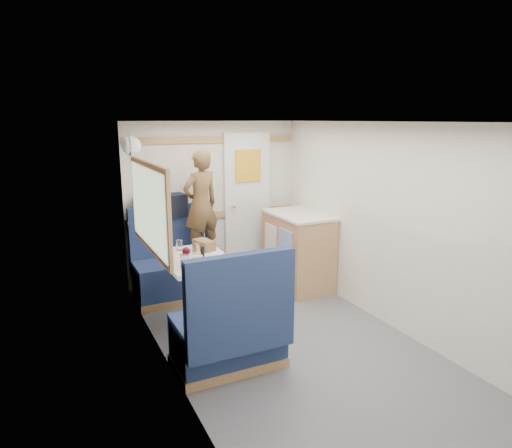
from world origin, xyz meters
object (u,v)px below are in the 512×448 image
orange_fruit (226,257)px  pepper_grinder (202,252)px  wine_glass (186,252)px  bench_near (231,335)px  dinette_table (196,273)px  bread_loaf (204,245)px  tumbler_mid (179,245)px  tumbler_left (184,261)px  person (201,204)px  tray (223,261)px  beer_glass (200,246)px  dome_light (131,146)px  cheese_block (197,258)px  tumbler_right (196,250)px  duffel_bag (161,206)px  bench_far (173,272)px  salt_grinder (188,252)px  galley_counter (298,250)px

orange_fruit → pepper_grinder: 0.31m
wine_glass → bench_near: bearing=-77.9°
dinette_table → bread_loaf: size_ratio=3.86×
tumbler_mid → tumbler_left: bearing=-101.6°
person → tray: bearing=65.2°
wine_glass → pepper_grinder: 0.29m
beer_glass → pepper_grinder: 0.19m
dome_light → person: size_ratio=0.16×
person → cheese_block: size_ratio=12.93×
wine_glass → tumbler_right: bearing=54.9°
duffel_bag → pepper_grinder: 1.15m
wine_glass → bench_far: bearing=82.0°
tumbler_mid → tumbler_right: bearing=-69.6°
person → beer_glass: (-0.24, -0.65, -0.30)m
tray → tumbler_right: tumbler_right is taller
bench_far → dome_light: bearing=-177.9°
cheese_block → salt_grinder: salt_grinder is taller
pepper_grinder → salt_grinder: bearing=156.7°
salt_grinder → bread_loaf: size_ratio=0.40×
dome_light → cheese_block: 1.43m
galley_counter → tumbler_right: (-1.44, -0.48, 0.31)m
duffel_bag → tumbler_left: bearing=-105.0°
salt_grinder → dome_light: bearing=112.8°
dome_light → bench_near: bearing=-77.2°
wine_glass → dinette_table: bearing=50.7°
dinette_table → beer_glass: beer_glass is taller
tray → beer_glass: 0.45m
tumbler_left → salt_grinder: 0.32m
dinette_table → pepper_grinder: (0.07, 0.00, 0.20)m
duffel_bag → tray: duffel_bag is taller
tumbler_mid → galley_counter: bearing=8.4°
duffel_bag → beer_glass: bearing=-89.8°
dome_light → pepper_grinder: size_ratio=1.97×
orange_fruit → beer_glass: (-0.09, 0.46, -0.01)m
cheese_block → wine_glass: wine_glass is taller
dome_light → beer_glass: (0.50, -0.66, -0.98)m
bread_loaf → cheese_block: bearing=-118.6°
bench_near → pepper_grinder: bearing=85.4°
galley_counter → duffel_bag: duffel_bag is taller
tumbler_mid → tumbler_right: size_ratio=0.86×
bench_far → cheese_block: 1.08m
beer_glass → bread_loaf: bearing=32.6°
bench_near → pepper_grinder: bench_near is taller
beer_glass → salt_grinder: beer_glass is taller
wine_glass → tumbler_mid: (0.08, 0.50, -0.07)m
dome_light → tumbler_right: bearing=-62.1°
duffel_bag → tumbler_mid: size_ratio=5.46×
bench_near → person: person is taller
bench_far → tumbler_right: size_ratio=8.83×
bench_near → duffel_bag: duffel_bag is taller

